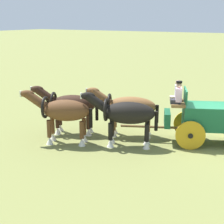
{
  "coord_description": "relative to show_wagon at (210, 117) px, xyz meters",
  "views": [
    {
      "loc": [
        -3.5,
        13.95,
        5.11
      ],
      "look_at": [
        3.96,
        1.63,
        1.2
      ],
      "focal_mm": 55.91,
      "sensor_mm": 36.0,
      "label": 1
    }
  ],
  "objects": [
    {
      "name": "draft_horse_lead_off",
      "position": [
        5.8,
        1.89,
        0.15
      ],
      "size": [
        2.92,
        1.71,
        2.16
      ],
      "color": "#331E14",
      "rests_on": "ground"
    },
    {
      "name": "show_wagon",
      "position": [
        0.0,
        0.0,
        0.0
      ],
      "size": [
        5.38,
        3.05,
        2.68
      ],
      "color": "#195B38",
      "rests_on": "ground"
    },
    {
      "name": "ground_plane",
      "position": [
        -0.16,
        -0.07,
        -1.15
      ],
      "size": [
        220.0,
        220.0,
        0.0
      ],
      "primitive_type": "plane",
      "color": "olive"
    },
    {
      "name": "draft_horse_rear_near",
      "position": [
        2.89,
        2.0,
        0.19
      ],
      "size": [
        3.0,
        1.77,
        2.21
      ],
      "color": "black",
      "rests_on": "ground"
    },
    {
      "name": "draft_horse_rear_off",
      "position": [
        3.42,
        0.82,
        0.14
      ],
      "size": [
        3.05,
        1.78,
        2.14
      ],
      "color": "brown",
      "rests_on": "ground"
    },
    {
      "name": "draft_horse_lead_near",
      "position": [
        5.26,
        3.07,
        0.21
      ],
      "size": [
        2.88,
        1.71,
        2.23
      ],
      "color": "brown",
      "rests_on": "ground"
    }
  ]
}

